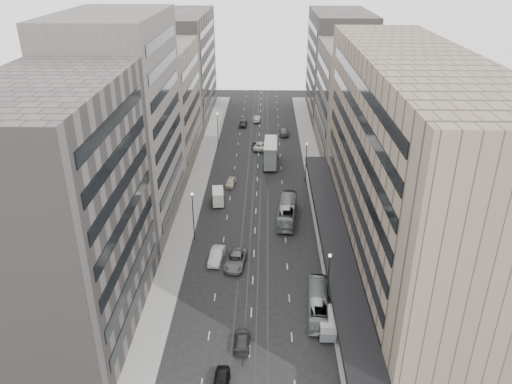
# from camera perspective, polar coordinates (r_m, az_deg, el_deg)

# --- Properties ---
(ground) EXTENTS (220.00, 220.00, 0.00)m
(ground) POSITION_cam_1_polar(r_m,az_deg,el_deg) (70.72, -0.39, -10.51)
(ground) COLOR black
(ground) RESTS_ON ground
(sidewalk_right) EXTENTS (4.00, 125.00, 0.15)m
(sidewalk_right) POSITION_cam_1_polar(r_m,az_deg,el_deg) (103.87, 6.80, 1.79)
(sidewalk_right) COLOR gray
(sidewalk_right) RESTS_ON ground
(sidewalk_left) EXTENTS (4.00, 125.00, 0.15)m
(sidewalk_left) POSITION_cam_1_polar(r_m,az_deg,el_deg) (104.26, -6.44, 1.90)
(sidewalk_left) COLOR gray
(sidewalk_left) RESTS_ON ground
(department_store) EXTENTS (19.20, 60.00, 30.00)m
(department_store) POSITION_cam_1_polar(r_m,az_deg,el_deg) (73.12, 16.83, 3.01)
(department_store) COLOR #796858
(department_store) RESTS_ON ground
(building_right_mid) EXTENTS (15.00, 28.00, 24.00)m
(building_right_mid) POSITION_cam_1_polar(r_m,az_deg,el_deg) (114.81, 11.28, 10.12)
(building_right_mid) COLOR #514B46
(building_right_mid) RESTS_ON ground
(building_right_far) EXTENTS (15.00, 32.00, 28.00)m
(building_right_far) POSITION_cam_1_polar(r_m,az_deg,el_deg) (143.23, 9.42, 14.11)
(building_right_far) COLOR #5A5551
(building_right_far) RESTS_ON ground
(building_left_a) EXTENTS (15.00, 28.00, 30.00)m
(building_left_a) POSITION_cam_1_polar(r_m,az_deg,el_deg) (60.50, -21.49, -2.49)
(building_left_a) COLOR #5A5551
(building_left_a) RESTS_ON ground
(building_left_b) EXTENTS (15.00, 26.00, 34.00)m
(building_left_b) POSITION_cam_1_polar(r_m,az_deg,el_deg) (83.30, -15.14, 7.47)
(building_left_b) COLOR #514B46
(building_left_b) RESTS_ON ground
(building_left_c) EXTENTS (15.00, 28.00, 25.00)m
(building_left_c) POSITION_cam_1_polar(r_m,az_deg,el_deg) (109.64, -11.21, 9.67)
(building_left_c) COLOR gray
(building_left_c) RESTS_ON ground
(building_left_d) EXTENTS (15.00, 38.00, 28.00)m
(building_left_d) POSITION_cam_1_polar(r_m,az_deg,el_deg) (140.83, -8.56, 13.98)
(building_left_d) COLOR #5A5551
(building_left_d) RESTS_ON ground
(lamp_right_near) EXTENTS (0.44, 0.44, 8.32)m
(lamp_right_near) POSITION_cam_1_polar(r_m,az_deg,el_deg) (64.11, 8.29, -9.38)
(lamp_right_near) COLOR #262628
(lamp_right_near) RESTS_ON ground
(lamp_right_far) EXTENTS (0.44, 0.44, 8.32)m
(lamp_right_far) POSITION_cam_1_polar(r_m,az_deg,el_deg) (99.40, 5.76, 3.93)
(lamp_right_far) COLOR #262628
(lamp_right_far) RESTS_ON ground
(lamp_left_near) EXTENTS (0.44, 0.44, 8.32)m
(lamp_left_near) POSITION_cam_1_polar(r_m,az_deg,el_deg) (78.97, -7.23, -2.13)
(lamp_left_near) COLOR #262628
(lamp_left_near) RESTS_ON ground
(lamp_left_far) EXTENTS (0.44, 0.44, 8.32)m
(lamp_left_far) POSITION_cam_1_polar(r_m,az_deg,el_deg) (118.45, -4.41, 7.58)
(lamp_left_far) COLOR #262628
(lamp_left_far) RESTS_ON ground
(bus_near) EXTENTS (3.14, 10.25, 2.81)m
(bus_near) POSITION_cam_1_polar(r_m,az_deg,el_deg) (65.58, 7.09, -12.52)
(bus_near) COLOR gray
(bus_near) RESTS_ON ground
(bus_far) EXTENTS (3.94, 11.90, 3.25)m
(bus_far) POSITION_cam_1_polar(r_m,az_deg,el_deg) (86.13, 3.60, -2.17)
(bus_far) COLOR gray
(bus_far) RESTS_ON ground
(double_decker) EXTENTS (3.18, 9.73, 5.28)m
(double_decker) POSITION_cam_1_polar(r_m,az_deg,el_deg) (108.03, 1.68, 4.52)
(double_decker) COLOR gray
(double_decker) RESTS_ON ground
(vw_microbus) EXTENTS (2.12, 4.59, 2.48)m
(vw_microbus) POSITION_cam_1_polar(r_m,az_deg,el_deg) (62.86, 8.05, -14.57)
(vw_microbus) COLOR slate
(vw_microbus) RESTS_ON ground
(panel_van) EXTENTS (2.59, 4.63, 2.80)m
(panel_van) POSITION_cam_1_polar(r_m,az_deg,el_deg) (91.51, -4.36, -0.50)
(panel_van) COLOR silver
(panel_van) RESTS_ON ground
(sedan_0) EXTENTS (1.85, 4.33, 1.46)m
(sedan_0) POSITION_cam_1_polar(r_m,az_deg,el_deg) (56.57, -3.99, -20.84)
(sedan_0) COLOR black
(sedan_0) RESTS_ON ground
(sedan_1) EXTENTS (2.31, 5.37, 1.72)m
(sedan_1) POSITION_cam_1_polar(r_m,az_deg,el_deg) (75.37, -4.53, -7.28)
(sedan_1) COLOR beige
(sedan_1) RESTS_ON ground
(sedan_2) EXTENTS (3.53, 6.48, 1.72)m
(sedan_2) POSITION_cam_1_polar(r_m,az_deg,el_deg) (74.20, -2.34, -7.79)
(sedan_2) COLOR slate
(sedan_2) RESTS_ON ground
(sedan_3) EXTENTS (1.94, 4.68, 1.35)m
(sedan_3) POSITION_cam_1_polar(r_m,az_deg,el_deg) (61.04, -1.58, -16.60)
(sedan_3) COLOR #2A2A2D
(sedan_3) RESTS_ON ground
(sedan_4) EXTENTS (2.28, 4.64, 1.52)m
(sedan_4) POSITION_cam_1_polar(r_m,az_deg,el_deg) (98.90, -2.93, 1.12)
(sedan_4) COLOR #BEB89E
(sedan_4) RESTS_ON ground
(sedan_5) EXTENTS (1.57, 4.24, 1.39)m
(sedan_5) POSITION_cam_1_polar(r_m,az_deg,el_deg) (118.57, -0.00, 5.37)
(sedan_5) COLOR black
(sedan_5) RESTS_ON ground
(sedan_6) EXTENTS (3.18, 5.95, 1.59)m
(sedan_6) POSITION_cam_1_polar(r_m,az_deg,el_deg) (118.06, 0.42, 5.33)
(sedan_6) COLOR silver
(sedan_6) RESTS_ON ground
(sedan_7) EXTENTS (2.27, 5.52, 1.60)m
(sedan_7) POSITION_cam_1_polar(r_m,az_deg,el_deg) (127.69, 3.19, 6.88)
(sedan_7) COLOR #5B5B5E
(sedan_7) RESTS_ON ground
(sedan_8) EXTENTS (2.22, 4.97, 1.66)m
(sedan_8) POSITION_cam_1_polar(r_m,az_deg,el_deg) (134.42, -1.47, 7.89)
(sedan_8) COLOR #262628
(sedan_8) RESTS_ON ground
(sedan_9) EXTENTS (1.74, 4.80, 1.57)m
(sedan_9) POSITION_cam_1_polar(r_m,az_deg,el_deg) (138.28, 0.12, 8.39)
(sedan_9) COLOR beige
(sedan_9) RESTS_ON ground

